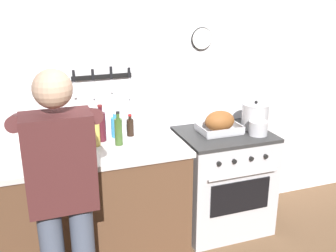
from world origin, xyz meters
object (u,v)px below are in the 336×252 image
at_px(saucepan, 258,128).
at_px(bottle_cooking_oil, 96,133).
at_px(person_cook, 62,190).
at_px(bottle_dish_soap, 116,127).
at_px(cutting_board, 53,156).
at_px(stock_pot, 255,116).
at_px(roasting_pan, 220,123).
at_px(bottle_olive_oil, 119,131).
at_px(bottle_wine_red, 101,126).
at_px(bottle_hot_sauce, 67,133).
at_px(bottle_soy_sauce, 130,127).
at_px(stove, 222,180).

distance_m(saucepan, bottle_cooking_oil, 1.33).
relative_size(person_cook, bottle_dish_soap, 7.81).
xyz_separation_m(person_cook, cutting_board, (-0.01, 0.63, -0.04)).
distance_m(stock_pot, bottle_dish_soap, 1.21).
relative_size(saucepan, bottle_cooking_oil, 0.64).
bearing_deg(roasting_pan, stock_pot, -1.14).
bearing_deg(bottle_cooking_oil, roasting_pan, -2.77).
relative_size(person_cook, cutting_board, 4.61).
bearing_deg(bottle_olive_oil, cutting_board, -170.76).
distance_m(roasting_pan, bottle_dish_soap, 0.87).
height_order(bottle_dish_soap, bottle_cooking_oil, bottle_cooking_oil).
bearing_deg(bottle_wine_red, saucepan, -13.64).
distance_m(cutting_board, bottle_hot_sauce, 0.29).
height_order(stock_pot, bottle_soy_sauce, stock_pot).
relative_size(stock_pot, bottle_cooking_oil, 1.02).
xyz_separation_m(bottle_wine_red, bottle_dish_soap, (0.13, 0.05, -0.04)).
xyz_separation_m(stove, stock_pot, (0.30, 0.02, 0.56)).
height_order(bottle_olive_oil, bottle_dish_soap, bottle_olive_oil).
distance_m(stove, bottle_dish_soap, 1.06).
relative_size(person_cook, stock_pot, 6.66).
xyz_separation_m(cutting_board, bottle_olive_oil, (0.50, 0.08, 0.10)).
bearing_deg(bottle_wine_red, bottle_olive_oil, -50.88).
xyz_separation_m(person_cook, saucepan, (1.64, 0.55, 0.01)).
height_order(saucepan, bottle_olive_oil, bottle_olive_oil).
distance_m(roasting_pan, bottle_wine_red, 0.99).
height_order(bottle_wine_red, bottle_cooking_oil, bottle_wine_red).
relative_size(cutting_board, bottle_hot_sauce, 1.77).
bearing_deg(bottle_wine_red, person_cook, -114.45).
height_order(saucepan, bottle_soy_sauce, bottle_soy_sauce).
height_order(stove, bottle_cooking_oil, bottle_cooking_oil).
bearing_deg(bottle_cooking_oil, bottle_soy_sauce, 22.75).
relative_size(bottle_dish_soap, bottle_cooking_oil, 0.87).
relative_size(stove, stock_pot, 3.61).
height_order(stock_pot, bottle_cooking_oil, stock_pot).
distance_m(person_cook, bottle_wine_red, 0.94).
xyz_separation_m(roasting_pan, cutting_board, (-1.37, -0.07, -0.08)).
relative_size(roasting_pan, bottle_cooking_oil, 1.43).
xyz_separation_m(roasting_pan, bottle_cooking_oil, (-1.04, 0.05, 0.02)).
xyz_separation_m(stove, cutting_board, (-1.41, -0.05, 0.46)).
relative_size(person_cook, roasting_pan, 4.72).
relative_size(bottle_soy_sauce, bottle_hot_sauce, 0.91).
height_order(stock_pot, bottle_hot_sauce, stock_pot).
bearing_deg(stock_pot, bottle_dish_soap, 170.41).
bearing_deg(saucepan, bottle_cooking_oil, 170.92).
distance_m(stove, bottle_wine_red, 1.18).
bearing_deg(bottle_hot_sauce, stove, -9.05).
height_order(roasting_pan, stock_pot, stock_pot).
xyz_separation_m(person_cook, stock_pot, (1.70, 0.70, 0.06)).
relative_size(person_cook, bottle_soy_sauce, 9.00).
relative_size(cutting_board, bottle_dish_soap, 1.69).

